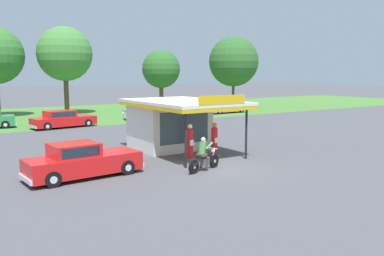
{
  "coord_description": "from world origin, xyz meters",
  "views": [
    {
      "loc": [
        -11.3,
        -14.85,
        4.41
      ],
      "look_at": [
        1.01,
        3.84,
        1.4
      ],
      "focal_mm": 36.98,
      "sensor_mm": 36.0,
      "label": 1
    }
  ],
  "objects": [
    {
      "name": "grass_verge_strip",
      "position": [
        0.0,
        30.0,
        0.0
      ],
      "size": [
        120.0,
        24.0,
        0.01
      ],
      "primitive_type": "cube",
      "color": "#477A33",
      "rests_on": "ground"
    },
    {
      "name": "featured_classic_sedan",
      "position": [
        -6.06,
        1.76,
        0.69
      ],
      "size": [
        5.18,
        2.18,
        1.53
      ],
      "color": "red",
      "rests_on": "ground"
    },
    {
      "name": "tree_oak_right",
      "position": [
        24.18,
        28.51,
        6.24
      ],
      "size": [
        6.9,
        6.9,
        9.69
      ],
      "color": "brown",
      "rests_on": "ground"
    },
    {
      "name": "parked_car_back_row_left",
      "position": [
        -2.2,
        18.75,
        0.68
      ],
      "size": [
        5.56,
        2.54,
        1.46
      ],
      "color": "red",
      "rests_on": "ground"
    },
    {
      "name": "ground_plane",
      "position": [
        0.0,
        0.0,
        0.0
      ],
      "size": [
        300.0,
        300.0,
        0.0
      ],
      "primitive_type": "plane",
      "color": "#4C4C51"
    },
    {
      "name": "tree_oak_distant_spare",
      "position": [
        13.18,
        29.44,
        5.12
      ],
      "size": [
        4.79,
        4.79,
        7.55
      ],
      "color": "brown",
      "rests_on": "ground"
    },
    {
      "name": "parked_car_back_row_right",
      "position": [
        17.26,
        21.42,
        0.68
      ],
      "size": [
        5.13,
        2.04,
        1.49
      ],
      "color": "#E55993",
      "rests_on": "ground"
    },
    {
      "name": "tree_oak_centre",
      "position": [
        1.31,
        30.15,
        6.63
      ],
      "size": [
        6.03,
        6.03,
        9.75
      ],
      "color": "brown",
      "rests_on": "ground"
    },
    {
      "name": "service_station_kiosk",
      "position": [
        0.51,
        5.22,
        1.73
      ],
      "size": [
        4.68,
        7.29,
        3.43
      ],
      "color": "silver",
      "rests_on": "ground"
    },
    {
      "name": "gas_pump_offside",
      "position": [
        1.29,
        2.07,
        0.85
      ],
      "size": [
        0.44,
        0.44,
        1.87
      ],
      "color": "slate",
      "rests_on": "ground"
    },
    {
      "name": "gas_pump_nearside",
      "position": [
        -0.28,
        2.07,
        0.87
      ],
      "size": [
        0.44,
        0.44,
        1.9
      ],
      "color": "slate",
      "rests_on": "ground"
    },
    {
      "name": "motorcycle_with_rider",
      "position": [
        -1.0,
        -0.19,
        0.65
      ],
      "size": [
        2.12,
        0.89,
        1.58
      ],
      "color": "black",
      "rests_on": "ground"
    },
    {
      "name": "parked_car_back_row_far_left",
      "position": [
        6.87,
        20.48,
        0.7
      ],
      "size": [
        5.4,
        2.77,
        1.55
      ],
      "color": "#7AC6D1",
      "rests_on": "ground"
    }
  ]
}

